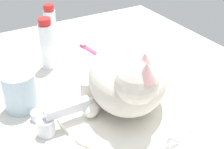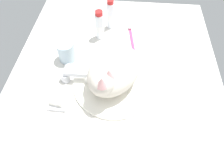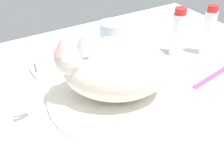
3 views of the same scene
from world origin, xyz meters
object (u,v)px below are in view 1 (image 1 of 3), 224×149
cat (127,77)px  toothbrush (94,52)px  rinse_cup (20,91)px  mouthwash_bottle (51,31)px  faucet (53,121)px  toothpaste_bottle (47,45)px

cat → toothbrush: cat is taller
rinse_cup → mouthwash_bottle: 27.30cm
faucet → toothbrush: bearing=-40.4°
toothpaste_bottle → toothbrush: size_ratio=0.88×
toothbrush → cat: bearing=167.2°
faucet → mouthwash_bottle: bearing=-20.8°
cat → rinse_cup: (11.74, 19.68, -3.81)cm
faucet → toothpaste_bottle: 27.22cm
toothpaste_bottle → mouthwash_bottle: (7.63, -4.03, 0.30)cm
cat → mouthwash_bottle: bearing=6.6°
toothpaste_bottle → toothbrush: (1.16, -14.18, -5.92)cm
cat → rinse_cup: size_ratio=3.40×
faucet → cat: (-0.74, -16.50, 5.61)cm
faucet → toothpaste_bottle: toothpaste_bottle is taller
cat → rinse_cup: bearing=59.2°
toothpaste_bottle → toothbrush: toothpaste_bottle is taller
rinse_cup → toothpaste_bottle: 18.80cm
toothbrush → faucet: bearing=139.6°
faucet → toothpaste_bottle: (25.54, -8.54, 3.96)cm
faucet → toothpaste_bottle: size_ratio=0.99×
cat → toothpaste_bottle: size_ratio=2.11×
cat → toothpaste_bottle: bearing=16.8°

